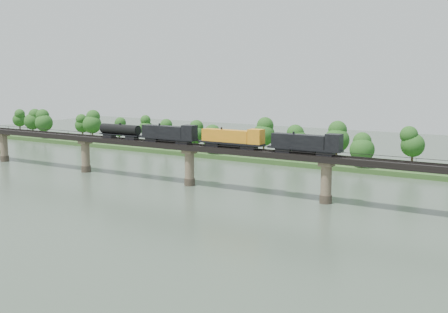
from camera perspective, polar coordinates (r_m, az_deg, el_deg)
The scene contains 6 objects.
ground at distance 133.20m, azimuth -11.07°, elevation -5.08°, with size 400.00×400.00×0.00m, color #354436.
far_bank at distance 202.22m, azimuth 5.60°, elevation -0.08°, with size 300.00×24.00×1.60m, color #284A1D.
bridge at distance 154.83m, azimuth -3.53°, elevation -0.97°, with size 236.00×30.00×11.50m.
bridge_superstructure at distance 153.91m, azimuth -3.55°, elevation 1.36°, with size 220.00×4.90×0.75m.
far_treeline at distance 201.05m, azimuth 2.97°, elevation 2.20°, with size 289.06×17.54×13.60m.
freight_train at distance 149.87m, azimuth -1.48°, elevation 2.03°, with size 76.26×2.97×5.25m.
Camera 1 is at (89.15, -93.99, 31.00)m, focal length 45.00 mm.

